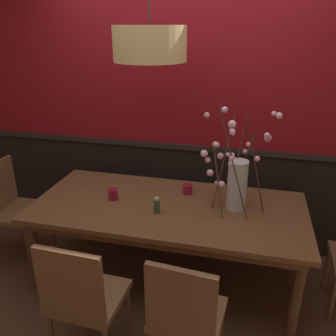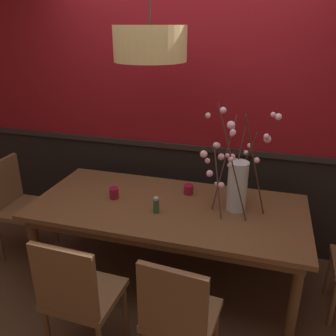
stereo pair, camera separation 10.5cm
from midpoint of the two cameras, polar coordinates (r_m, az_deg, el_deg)
name	(u,v)px [view 1 (the left image)]	position (r m, az deg, el deg)	size (l,w,h in m)	color
ground_plane	(168,279)	(3.22, -0.98, -17.62)	(24.00, 24.00, 0.00)	#4C3321
back_wall	(188,100)	(3.26, 2.25, 10.92)	(4.72, 0.14, 2.87)	black
dining_table	(168,213)	(2.84, -1.07, -7.39)	(2.15, 0.99, 0.73)	brown
chair_far_side_right	(223,189)	(3.62, 8.07, -3.33)	(0.44, 0.44, 0.89)	brown
chair_near_side_left	(82,297)	(2.35, -15.07, -19.55)	(0.45, 0.43, 0.93)	brown
chair_head_west_end	(12,205)	(3.56, -24.78, -5.47)	(0.41, 0.46, 0.93)	brown
chair_near_side_right	(185,315)	(2.18, 1.30, -22.83)	(0.44, 0.42, 0.92)	brown
chair_far_side_left	(157,182)	(3.76, -2.52, -2.30)	(0.44, 0.45, 0.90)	brown
vase_with_blossoms	(236,181)	(2.70, 9.86, -2.04)	(0.55, 0.52, 0.85)	silver
candle_holder_nearer_center	(113,194)	(2.92, -9.93, -4.18)	(0.08, 0.08, 0.10)	maroon
candle_holder_nearer_edge	(188,189)	(2.98, 2.18, -3.42)	(0.08, 0.08, 0.08)	maroon
condiment_bottle	(157,206)	(2.68, -2.96, -6.13)	(0.05, 0.05, 0.13)	#2D5633
pendant_lamp	(150,44)	(2.54, -4.25, 19.50)	(0.50, 0.50, 1.04)	tan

